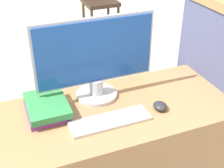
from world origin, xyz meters
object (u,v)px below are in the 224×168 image
monitor (95,58)px  keyboard (110,121)px  mouse (160,106)px  book_stack (47,108)px

monitor → keyboard: monitor is taller
monitor → mouse: (0.26, -0.24, -0.21)m
mouse → keyboard: bearing=-178.5°
mouse → book_stack: size_ratio=0.31×
monitor → book_stack: monitor is taller
keyboard → monitor: bearing=85.9°
keyboard → book_stack: bearing=145.1°
mouse → book_stack: 0.57m
monitor → mouse: 0.41m
mouse → monitor: bearing=137.4°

